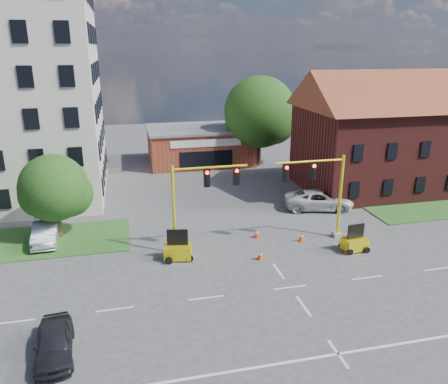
# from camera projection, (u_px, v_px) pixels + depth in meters

# --- Properties ---
(ground) EXTENTS (120.00, 120.00, 0.00)m
(ground) POSITION_uv_depth(u_px,v_px,m) (290.00, 287.00, 25.52)
(ground) COLOR #404042
(ground) RESTS_ON ground
(grass_verge_ne) EXTENTS (14.00, 4.00, 0.08)m
(grass_verge_ne) POSITION_uv_depth(u_px,v_px,m) (448.00, 209.00, 37.69)
(grass_verge_ne) COLOR #23511E
(grass_verge_ne) RESTS_ON ground
(lane_markings) EXTENTS (60.00, 36.00, 0.01)m
(lane_markings) POSITION_uv_depth(u_px,v_px,m) (311.00, 317.00, 22.75)
(lane_markings) COLOR silver
(lane_markings) RESTS_ON ground
(brick_shop) EXTENTS (12.40, 8.40, 4.30)m
(brick_shop) POSITION_uv_depth(u_px,v_px,m) (200.00, 145.00, 52.56)
(brick_shop) COLOR brown
(brick_shop) RESTS_ON ground
(townhouse_row) EXTENTS (21.00, 11.00, 11.50)m
(townhouse_row) POSITION_uv_depth(u_px,v_px,m) (407.00, 128.00, 42.30)
(townhouse_row) COLOR #551C19
(townhouse_row) RESTS_ON ground
(tree_large) EXTENTS (8.62, 8.21, 10.40)m
(tree_large) POSITION_uv_depth(u_px,v_px,m) (263.00, 114.00, 50.13)
(tree_large) COLOR #3E2916
(tree_large) RESTS_ON ground
(tree_nw_front) EXTENTS (5.07, 4.83, 6.26)m
(tree_nw_front) POSITION_uv_depth(u_px,v_px,m) (58.00, 190.00, 31.19)
(tree_nw_front) COLOR #3E2916
(tree_nw_front) RESTS_ON ground
(signal_mast_west) EXTENTS (5.30, 0.60, 6.20)m
(signal_mast_west) POSITION_uv_depth(u_px,v_px,m) (198.00, 197.00, 28.90)
(signal_mast_west) COLOR gray
(signal_mast_west) RESTS_ON ground
(signal_mast_east) EXTENTS (5.30, 0.60, 6.20)m
(signal_mast_east) POSITION_uv_depth(u_px,v_px,m) (320.00, 188.00, 30.76)
(signal_mast_east) COLOR gray
(signal_mast_east) RESTS_ON ground
(trailer_west) EXTENTS (1.96, 1.50, 2.01)m
(trailer_west) POSITION_uv_depth(u_px,v_px,m) (178.00, 250.00, 28.78)
(trailer_west) COLOR yellow
(trailer_west) RESTS_ON ground
(trailer_east) EXTENTS (1.75, 1.28, 1.86)m
(trailer_east) POSITION_uv_depth(u_px,v_px,m) (355.00, 243.00, 29.98)
(trailer_east) COLOR yellow
(trailer_east) RESTS_ON ground
(cone_a) EXTENTS (0.40, 0.40, 0.70)m
(cone_a) POSITION_uv_depth(u_px,v_px,m) (260.00, 255.00, 28.74)
(cone_a) COLOR #DE470B
(cone_a) RESTS_ON ground
(cone_b) EXTENTS (0.40, 0.40, 0.70)m
(cone_b) POSITION_uv_depth(u_px,v_px,m) (257.00, 233.00, 32.09)
(cone_b) COLOR #DE470B
(cone_b) RESTS_ON ground
(cone_c) EXTENTS (0.40, 0.40, 0.70)m
(cone_c) POSITION_uv_depth(u_px,v_px,m) (348.00, 250.00, 29.51)
(cone_c) COLOR #DE470B
(cone_c) RESTS_ON ground
(cone_d) EXTENTS (0.40, 0.40, 0.70)m
(cone_d) POSITION_uv_depth(u_px,v_px,m) (301.00, 237.00, 31.49)
(cone_d) COLOR #DE470B
(cone_d) RESTS_ON ground
(pickup_white) EXTENTS (6.35, 4.06, 1.63)m
(pickup_white) POSITION_uv_depth(u_px,v_px,m) (319.00, 200.00, 37.71)
(pickup_white) COLOR silver
(pickup_white) RESTS_ON ground
(sedan_dark) EXTENTS (1.95, 4.18, 1.39)m
(sedan_dark) POSITION_uv_depth(u_px,v_px,m) (54.00, 343.00, 19.68)
(sedan_dark) COLOR black
(sedan_dark) RESTS_ON ground
(sedan_silver_front) EXTENTS (1.96, 4.91, 1.59)m
(sedan_silver_front) POSITION_uv_depth(u_px,v_px,m) (46.00, 231.00, 31.40)
(sedan_silver_front) COLOR #AFB2B7
(sedan_silver_front) RESTS_ON ground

